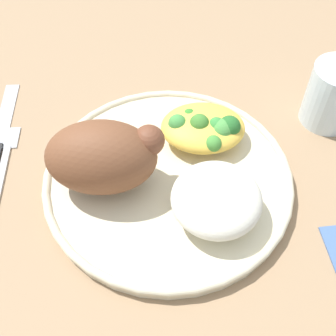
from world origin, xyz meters
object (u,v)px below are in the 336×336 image
Objects in this scene: roasted_chicken at (104,156)px; rice_pile at (216,199)px; fork at (3,165)px; mac_cheese_with_broccoli at (205,128)px; water_glass at (334,96)px; plate at (168,178)px.

roasted_chicken is 1.33× the size of rice_pile.
rice_pile is at bearing -16.85° from fork.
mac_cheese_with_broccoli reaches higher than fork.
water_glass is (0.15, 0.15, -0.00)m from rice_pile.
water_glass is at bearing 17.42° from mac_cheese_with_broccoli.
roasted_chicken is at bearing 160.45° from rice_pile.
water_glass is (0.20, 0.10, 0.03)m from plate.
water_glass reaches higher than plate.
fork is (-0.13, 0.03, -0.06)m from roasted_chicken.
rice_pile reaches higher than mac_cheese_with_broccoli.
water_glass is (0.27, 0.11, -0.02)m from roasted_chicken.
plate is at bearing -152.72° from water_glass.
water_glass reaches higher than rice_pile.
rice_pile is 0.22m from water_glass.
mac_cheese_with_broccoli is at bearing 51.79° from plate.
water_glass is (0.16, 0.05, 0.00)m from mac_cheese_with_broccoli.
water_glass is (0.40, 0.08, 0.04)m from fork.
mac_cheese_with_broccoli is 1.24× the size of water_glass.
roasted_chicken is 0.13m from mac_cheese_with_broccoli.
fork is at bearing 163.15° from rice_pile.
water_glass reaches higher than fork.
fork is at bearing -172.72° from mac_cheese_with_broccoli.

